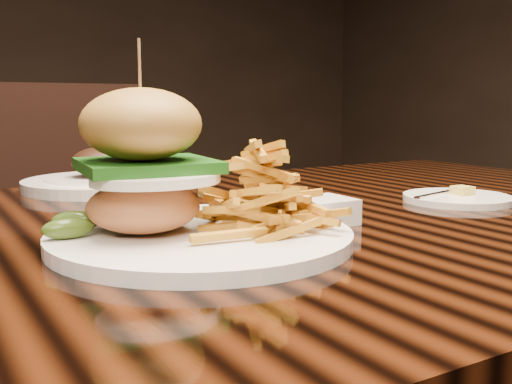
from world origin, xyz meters
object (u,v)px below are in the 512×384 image
dining_table (240,275)px  burger_plate (199,189)px  far_dish (102,179)px  chair_far (77,241)px

dining_table → burger_plate: bearing=-137.1°
dining_table → burger_plate: (-0.11, -0.10, 0.14)m
burger_plate → far_dish: 0.46m
burger_plate → chair_far: bearing=101.1°
far_dish → chair_far: (0.08, 0.53, -0.23)m
burger_plate → chair_far: burger_plate is taller
dining_table → chair_far: (0.01, 0.89, -0.13)m
far_dish → burger_plate: bearing=-93.8°
chair_far → dining_table: bearing=-93.5°
burger_plate → far_dish: size_ratio=1.21×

